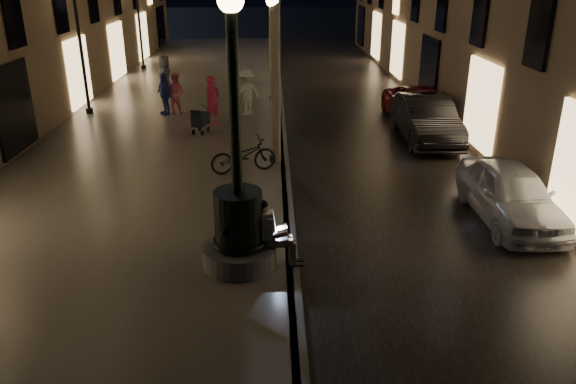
{
  "coord_description": "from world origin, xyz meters",
  "views": [
    {
      "loc": [
        -0.36,
        -7.45,
        5.51
      ],
      "look_at": [
        -0.05,
        3.0,
        1.27
      ],
      "focal_mm": 35.0,
      "sensor_mm": 36.0,
      "label": 1
    }
  ],
  "objects_px": {
    "lamp_left_c": "(138,11)",
    "pedestrian_pink": "(176,93)",
    "pedestrian_blue": "(164,94)",
    "lamp_curb_c": "(272,11)",
    "pedestrian_dark": "(165,76)",
    "car_front": "(510,194)",
    "fountain_lamppost": "(238,216)",
    "lamp_curb_a": "(273,56)",
    "bicycle": "(243,155)",
    "lamp_left_b": "(79,32)",
    "lamp_curb_b": "(272,26)",
    "pedestrian_white": "(247,92)",
    "car_second": "(426,119)",
    "stroller": "(200,119)",
    "car_third": "(421,106)",
    "seated_man_laptop": "(272,231)",
    "lamp_curb_d": "(271,2)",
    "pedestrian_red": "(212,100)"
  },
  "relations": [
    {
      "from": "pedestrian_pink",
      "to": "lamp_left_b",
      "type": "bearing_deg",
      "value": 23.12
    },
    {
      "from": "lamp_curb_a",
      "to": "car_second",
      "type": "xyz_separation_m",
      "value": [
        5.1,
        2.67,
        -2.5
      ]
    },
    {
      "from": "seated_man_laptop",
      "to": "lamp_curb_a",
      "type": "bearing_deg",
      "value": 89.16
    },
    {
      "from": "lamp_curb_b",
      "to": "stroller",
      "type": "height_order",
      "value": "lamp_curb_b"
    },
    {
      "from": "seated_man_laptop",
      "to": "lamp_curb_a",
      "type": "relative_size",
      "value": 0.27
    },
    {
      "from": "seated_man_laptop",
      "to": "lamp_curb_c",
      "type": "bearing_deg",
      "value": 89.77
    },
    {
      "from": "fountain_lamppost",
      "to": "lamp_curb_c",
      "type": "bearing_deg",
      "value": 88.18
    },
    {
      "from": "lamp_curb_c",
      "to": "bicycle",
      "type": "relative_size",
      "value": 2.62
    },
    {
      "from": "seated_man_laptop",
      "to": "car_third",
      "type": "xyz_separation_m",
      "value": [
        5.59,
        11.0,
        -0.27
      ]
    },
    {
      "from": "lamp_curb_c",
      "to": "bicycle",
      "type": "xyz_separation_m",
      "value": [
        -0.85,
        -16.84,
        -2.55
      ]
    },
    {
      "from": "seated_man_laptop",
      "to": "car_third",
      "type": "relative_size",
      "value": 0.29
    },
    {
      "from": "lamp_curb_c",
      "to": "pedestrian_white",
      "type": "xyz_separation_m",
      "value": [
        -0.99,
        -10.44,
        -2.18
      ]
    },
    {
      "from": "pedestrian_pink",
      "to": "car_front",
      "type": "bearing_deg",
      "value": 157.69
    },
    {
      "from": "seated_man_laptop",
      "to": "pedestrian_pink",
      "type": "relative_size",
      "value": 0.84
    },
    {
      "from": "lamp_curb_d",
      "to": "stroller",
      "type": "height_order",
      "value": "lamp_curb_d"
    },
    {
      "from": "lamp_left_c",
      "to": "pedestrian_blue",
      "type": "distance_m",
      "value": 10.93
    },
    {
      "from": "car_third",
      "to": "pedestrian_red",
      "type": "height_order",
      "value": "pedestrian_red"
    },
    {
      "from": "pedestrian_white",
      "to": "pedestrian_red",
      "type": "bearing_deg",
      "value": 16.4
    },
    {
      "from": "lamp_curb_c",
      "to": "pedestrian_red",
      "type": "relative_size",
      "value": 2.82
    },
    {
      "from": "stroller",
      "to": "car_second",
      "type": "relative_size",
      "value": 0.21
    },
    {
      "from": "car_front",
      "to": "pedestrian_white",
      "type": "height_order",
      "value": "pedestrian_white"
    },
    {
      "from": "fountain_lamppost",
      "to": "lamp_curb_b",
      "type": "relative_size",
      "value": 1.08
    },
    {
      "from": "seated_man_laptop",
      "to": "lamp_left_b",
      "type": "relative_size",
      "value": 0.27
    },
    {
      "from": "lamp_curb_c",
      "to": "car_second",
      "type": "distance_m",
      "value": 14.49
    },
    {
      "from": "car_front",
      "to": "pedestrian_white",
      "type": "relative_size",
      "value": 2.27
    },
    {
      "from": "fountain_lamppost",
      "to": "lamp_curb_a",
      "type": "relative_size",
      "value": 1.08
    },
    {
      "from": "lamp_curb_c",
      "to": "lamp_left_c",
      "type": "height_order",
      "value": "same"
    },
    {
      "from": "lamp_left_b",
      "to": "car_third",
      "type": "relative_size",
      "value": 1.06
    },
    {
      "from": "fountain_lamppost",
      "to": "pedestrian_dark",
      "type": "xyz_separation_m",
      "value": [
        -3.94,
        14.93,
        -0.14
      ]
    },
    {
      "from": "car_front",
      "to": "car_third",
      "type": "bearing_deg",
      "value": 89.16
    },
    {
      "from": "lamp_left_c",
      "to": "car_front",
      "type": "relative_size",
      "value": 1.24
    },
    {
      "from": "car_front",
      "to": "pedestrian_dark",
      "type": "distance_m",
      "value": 16.17
    },
    {
      "from": "lamp_curb_c",
      "to": "pedestrian_dark",
      "type": "bearing_deg",
      "value": -123.3
    },
    {
      "from": "bicycle",
      "to": "lamp_curb_d",
      "type": "bearing_deg",
      "value": -20.14
    },
    {
      "from": "car_second",
      "to": "pedestrian_dark",
      "type": "relative_size",
      "value": 2.57
    },
    {
      "from": "lamp_curb_a",
      "to": "car_front",
      "type": "height_order",
      "value": "lamp_curb_a"
    },
    {
      "from": "car_second",
      "to": "stroller",
      "type": "bearing_deg",
      "value": 177.94
    },
    {
      "from": "stroller",
      "to": "car_front",
      "type": "bearing_deg",
      "value": -23.66
    },
    {
      "from": "car_third",
      "to": "bicycle",
      "type": "bearing_deg",
      "value": -139.65
    },
    {
      "from": "lamp_curb_a",
      "to": "car_third",
      "type": "xyz_separation_m",
      "value": [
        5.5,
        5.0,
        -2.61
      ]
    },
    {
      "from": "lamp_left_b",
      "to": "lamp_curb_b",
      "type": "bearing_deg",
      "value": 15.73
    },
    {
      "from": "lamp_curb_b",
      "to": "pedestrian_white",
      "type": "relative_size",
      "value": 2.81
    },
    {
      "from": "lamp_left_c",
      "to": "pedestrian_pink",
      "type": "height_order",
      "value": "lamp_left_c"
    },
    {
      "from": "pedestrian_red",
      "to": "car_front",
      "type": "bearing_deg",
      "value": -95.74
    },
    {
      "from": "car_second",
      "to": "pedestrian_white",
      "type": "bearing_deg",
      "value": 155.36
    },
    {
      "from": "seated_man_laptop",
      "to": "lamp_curb_b",
      "type": "xyz_separation_m",
      "value": [
        0.09,
        14.0,
        2.33
      ]
    },
    {
      "from": "seated_man_laptop",
      "to": "lamp_left_c",
      "type": "relative_size",
      "value": 0.27
    },
    {
      "from": "car_front",
      "to": "pedestrian_blue",
      "type": "bearing_deg",
      "value": 135.02
    },
    {
      "from": "stroller",
      "to": "pedestrian_dark",
      "type": "height_order",
      "value": "pedestrian_dark"
    },
    {
      "from": "pedestrian_blue",
      "to": "pedestrian_white",
      "type": "bearing_deg",
      "value": 47.84
    }
  ]
}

